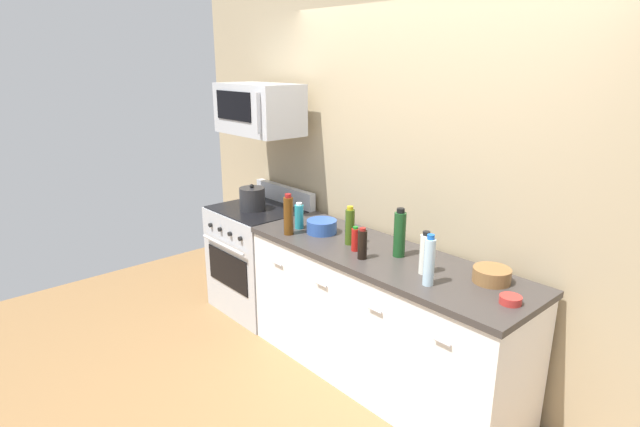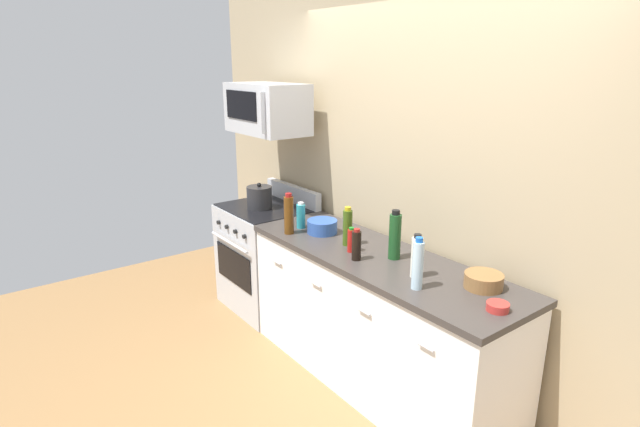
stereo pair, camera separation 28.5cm
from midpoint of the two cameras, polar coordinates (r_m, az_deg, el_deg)
ground_plane at (r=3.73m, az=8.34°, el=-18.04°), size 6.18×6.18×0.00m
back_wall at (r=3.46m, az=14.10°, el=3.45°), size 5.15×0.10×2.70m
counter_unit at (r=3.49m, az=8.66°, el=-11.83°), size 2.06×0.66×0.92m
range_oven at (r=4.47m, az=-4.21°, el=-4.86°), size 0.76×0.69×1.07m
microwave at (r=4.20m, az=-4.06°, el=11.74°), size 0.74×0.44×0.40m
bottle_soy_sauce_dark at (r=3.18m, az=6.71°, el=-3.61°), size 0.06×0.06×0.21m
bottle_water_clear at (r=2.83m, az=13.84°, el=-5.66°), size 0.06×0.06×0.30m
bottle_wine_green at (r=3.22m, az=10.97°, el=-2.52°), size 0.08×0.08×0.32m
bottle_olive_oil at (r=3.42m, az=5.52°, el=-1.57°), size 0.06×0.06×0.27m
bottle_hot_sauce_red at (r=3.31m, az=6.02°, el=-3.05°), size 0.05×0.05×0.17m
bottle_vinegar_white at (r=2.99m, az=13.55°, el=-4.81°), size 0.07×0.07×0.26m
bottle_wine_amber at (r=3.62m, az=-1.30°, el=-0.14°), size 0.07×0.07×0.30m
bottle_dish_soap at (r=3.76m, az=-0.01°, el=-0.28°), size 0.07×0.07×0.20m
bowl_wooden_salad at (r=2.99m, az=20.63°, el=-7.13°), size 0.21×0.21×0.08m
bowl_red_small at (r=2.77m, az=22.28°, el=-9.75°), size 0.11×0.11×0.04m
bowl_blue_mixing at (r=3.67m, az=2.48°, el=-1.46°), size 0.22×0.22×0.10m
stockpot at (r=4.27m, az=-4.96°, el=1.81°), size 0.21×0.21×0.22m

